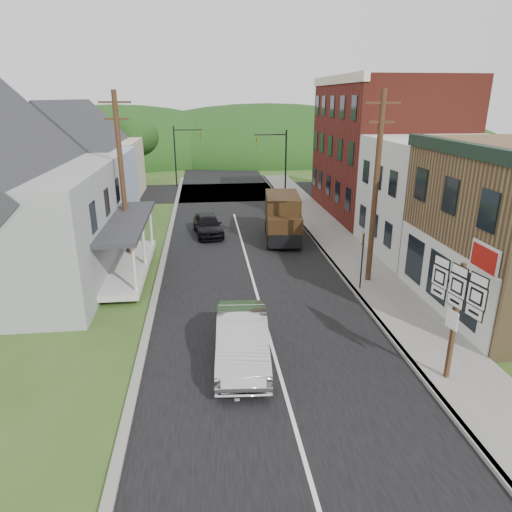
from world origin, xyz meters
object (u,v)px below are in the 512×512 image
object	(u,v)px
silver_sedan	(242,340)
route_sign_cluster	(456,306)
delivery_van	(283,218)
warning_sign	(362,251)
dark_sedan	(208,225)

from	to	relation	value
silver_sedan	route_sign_cluster	distance (m)	6.87
delivery_van	warning_sign	xyz separation A→B (m)	(2.22, -8.48, 0.52)
silver_sedan	delivery_van	world-z (taller)	delivery_van
silver_sedan	delivery_van	xyz separation A→B (m)	(3.76, 13.89, 0.63)
delivery_van	warning_sign	distance (m)	8.79
silver_sedan	dark_sedan	size ratio (longest dim) A/B	1.20
delivery_van	route_sign_cluster	distance (m)	16.07
route_sign_cluster	warning_sign	size ratio (longest dim) A/B	1.37
dark_sedan	route_sign_cluster	size ratio (longest dim) A/B	1.06
silver_sedan	dark_sedan	bearing A→B (deg)	97.32
dark_sedan	route_sign_cluster	world-z (taller)	route_sign_cluster
dark_sedan	route_sign_cluster	xyz separation A→B (m)	(7.27, -17.37, 1.96)
silver_sedan	dark_sedan	distance (m)	15.47
dark_sedan	warning_sign	xyz separation A→B (m)	(6.92, -10.04, 1.26)
route_sign_cluster	warning_sign	distance (m)	7.37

